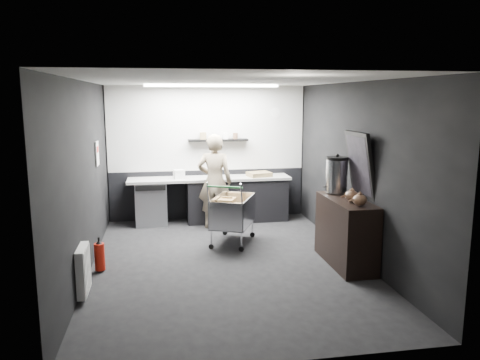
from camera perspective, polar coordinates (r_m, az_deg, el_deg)
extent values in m
plane|color=black|center=(7.18, -1.56, -10.06)|extent=(5.50, 5.50, 0.00)
plane|color=beige|center=(6.74, -1.67, 12.03)|extent=(5.50, 5.50, 0.00)
plane|color=black|center=(9.53, -3.96, 3.31)|extent=(5.50, 0.00, 5.50)
plane|color=black|center=(4.19, 3.76, -5.49)|extent=(5.50, 0.00, 5.50)
plane|color=black|center=(6.84, -18.43, 0.13)|extent=(0.00, 5.50, 5.50)
plane|color=black|center=(7.38, 13.96, 1.05)|extent=(0.00, 5.50, 5.50)
cube|color=silver|center=(9.47, -3.99, 6.30)|extent=(3.95, 0.02, 1.70)
cube|color=black|center=(9.65, -3.89, -1.72)|extent=(3.95, 0.02, 1.00)
cube|color=black|center=(9.40, -2.68, 4.88)|extent=(1.20, 0.22, 0.04)
cylinder|color=white|center=(9.68, 4.35, 8.16)|extent=(0.20, 0.03, 0.20)
cube|color=white|center=(8.09, -17.02, 3.11)|extent=(0.02, 0.30, 0.40)
cube|color=red|center=(8.08, -17.01, 3.60)|extent=(0.02, 0.22, 0.10)
cube|color=white|center=(6.23, -18.59, -10.39)|extent=(0.10, 0.50, 0.60)
cube|color=white|center=(8.57, -3.45, 11.40)|extent=(2.40, 0.20, 0.04)
cube|color=black|center=(9.44, -0.36, -2.43)|extent=(2.00, 0.56, 0.85)
cube|color=#AFAEAA|center=(9.28, -3.72, 0.16)|extent=(3.20, 0.60, 0.05)
cube|color=#9EA0A5|center=(9.32, -10.74, -2.77)|extent=(0.60, 0.58, 0.85)
cube|color=black|center=(8.95, -10.85, -0.98)|extent=(0.56, 0.02, 0.10)
imported|color=#C1B599|center=(8.84, -3.11, -0.17)|extent=(0.75, 0.59, 1.80)
cube|color=silver|center=(8.02, -0.90, -5.39)|extent=(0.91, 1.07, 0.02)
cube|color=silver|center=(7.92, -2.94, -3.87)|extent=(0.38, 0.84, 0.48)
cube|color=silver|center=(8.01, 1.12, -3.70)|extent=(0.38, 0.84, 0.48)
cube|color=silver|center=(7.53, -0.38, -4.59)|extent=(0.55, 0.25, 0.48)
cube|color=silver|center=(8.39, -1.37, -3.07)|extent=(0.55, 0.25, 0.48)
cylinder|color=silver|center=(7.63, -2.32, -7.38)|extent=(0.02, 0.02, 0.32)
cylinder|color=silver|center=(7.71, 1.47, -7.19)|extent=(0.02, 0.02, 0.32)
cylinder|color=silver|center=(8.42, -3.06, -5.70)|extent=(0.02, 0.02, 0.32)
cylinder|color=silver|center=(8.49, 0.38, -5.55)|extent=(0.02, 0.02, 0.32)
cylinder|color=green|center=(7.36, -0.31, -0.87)|extent=(0.55, 0.27, 0.03)
cube|color=olive|center=(8.05, -1.93, -3.75)|extent=(0.36, 0.40, 0.41)
cube|color=olive|center=(7.87, 0.32, -4.23)|extent=(0.34, 0.37, 0.36)
cylinder|color=black|center=(7.67, -2.31, -8.37)|extent=(0.09, 0.06, 0.09)
cylinder|color=black|center=(8.46, -3.05, -6.61)|extent=(0.09, 0.06, 0.09)
cylinder|color=black|center=(7.75, 1.47, -8.17)|extent=(0.09, 0.06, 0.09)
cylinder|color=black|center=(8.53, 0.38, -6.45)|extent=(0.09, 0.06, 0.09)
cube|color=black|center=(7.16, 12.76, -6.19)|extent=(0.50, 1.32, 0.99)
cylinder|color=silver|center=(7.39, 11.69, 0.49)|extent=(0.33, 0.33, 0.51)
cylinder|color=black|center=(7.35, 11.77, 2.61)|extent=(0.33, 0.33, 0.04)
sphere|color=black|center=(7.34, 11.78, 2.95)|extent=(0.06, 0.06, 0.06)
ellipsoid|color=brown|center=(6.87, 13.47, -1.88)|extent=(0.20, 0.20, 0.16)
ellipsoid|color=brown|center=(6.62, 14.40, -2.37)|extent=(0.20, 0.20, 0.16)
cube|color=black|center=(7.08, 14.46, 1.78)|extent=(0.22, 0.77, 0.99)
cube|color=black|center=(7.07, 14.27, 1.78)|extent=(0.16, 0.66, 0.85)
cylinder|color=#AA180B|center=(7.06, -16.74, -8.95)|extent=(0.15, 0.15, 0.39)
cone|color=black|center=(7.00, -16.83, -7.24)|extent=(0.10, 0.10, 0.06)
cylinder|color=black|center=(6.99, -16.85, -6.94)|extent=(0.03, 0.03, 0.06)
cube|color=olive|center=(9.37, 2.36, 0.70)|extent=(0.51, 0.43, 0.09)
cylinder|color=silver|center=(9.27, -2.82, 0.95)|extent=(0.20, 0.20, 0.20)
cube|color=white|center=(9.17, -7.45, 0.70)|extent=(0.23, 0.20, 0.18)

